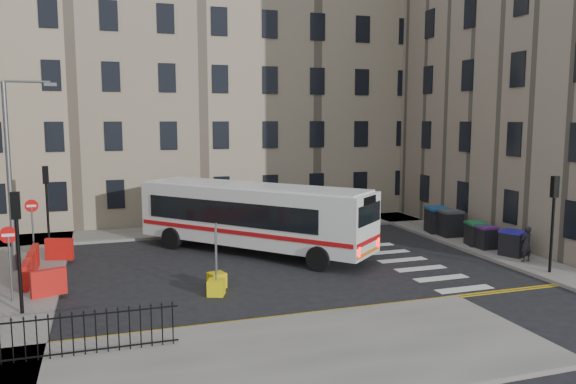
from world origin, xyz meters
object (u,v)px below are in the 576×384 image
bus (253,215)px  bollard_chevron (216,287)px  pedestrian (526,244)px  streetlamp (9,173)px  bollard_yellow (217,280)px  wheelie_bin_a (513,243)px  wheelie_bin_d (449,223)px  wheelie_bin_b (485,237)px  wheelie_bin_e (437,220)px  wheelie_bin_c (476,234)px

bus → bollard_chevron: size_ratio=18.24×
pedestrian → bollard_chevron: size_ratio=2.71×
bus → bollard_chevron: (-3.05, -6.08, -1.62)m
streetlamp → bollard_yellow: size_ratio=13.57×
wheelie_bin_a → bollard_chevron: size_ratio=2.31×
wheelie_bin_d → pedestrian: size_ratio=0.89×
wheelie_bin_a → bollard_yellow: 14.27m
streetlamp → wheelie_bin_b: bearing=-7.5°
wheelie_bin_d → wheelie_bin_a: bearing=-83.1°
streetlamp → bus: bearing=2.1°
wheelie_bin_e → wheelie_bin_a: bearing=-75.5°
wheelie_bin_d → wheelie_bin_b: bearing=-86.4°
bus → bollard_yellow: bus is taller
wheelie_bin_a → wheelie_bin_b: 1.73m
streetlamp → bollard_chevron: streetlamp is taller
wheelie_bin_a → wheelie_bin_e: bearing=68.5°
bus → bollard_chevron: 6.99m
wheelie_bin_c → bollard_chevron: size_ratio=2.11×
wheelie_bin_e → bollard_yellow: wheelie_bin_e is taller
wheelie_bin_c → wheelie_bin_e: size_ratio=0.84×
wheelie_bin_b → wheelie_bin_c: wheelie_bin_c is taller
wheelie_bin_a → wheelie_bin_b: wheelie_bin_a is taller
bollard_chevron → bus: bearing=63.3°
wheelie_bin_b → bollard_chevron: size_ratio=1.88×
streetlamp → bollard_yellow: bearing=-31.1°
wheelie_bin_b → bollard_chevron: 14.50m
bus → pedestrian: bearing=-70.2°
wheelie_bin_d → bollard_chevron: (-14.28, -5.98, -0.58)m
pedestrian → bollard_yellow: pedestrian is taller
bus → wheelie_bin_c: bearing=-54.4°
wheelie_bin_a → pedestrian: size_ratio=0.85×
wheelie_bin_e → bus: bearing=-163.8°
wheelie_bin_e → bollard_chevron: size_ratio=2.52×
bus → wheelie_bin_a: bus is taller
streetlamp → wheelie_bin_b: streetlamp is taller
wheelie_bin_e → bollard_yellow: bearing=-145.1°
wheelie_bin_b → bollard_chevron: (-14.22, -2.80, -0.42)m
wheelie_bin_a → wheelie_bin_c: (-0.26, 2.43, -0.01)m
bollard_yellow → bus: bearing=61.1°
pedestrian → bollard_yellow: size_ratio=2.71×
wheelie_bin_e → bollard_chevron: (-14.15, -7.01, -0.58)m
wheelie_bin_a → wheelie_bin_b: bearing=73.8°
wheelie_bin_d → bollard_yellow: 14.94m
wheelie_bin_d → wheelie_bin_e: (-0.12, 1.03, 0.00)m
wheelie_bin_b → bollard_yellow: wheelie_bin_b is taller
wheelie_bin_b → wheelie_bin_c: (-0.01, 0.72, 0.03)m
bus → wheelie_bin_d: bearing=-42.1°
wheelie_bin_d → wheelie_bin_e: wheelie_bin_e is taller
wheelie_bin_b → bollard_yellow: 14.13m
wheelie_bin_a → pedestrian: pedestrian is taller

